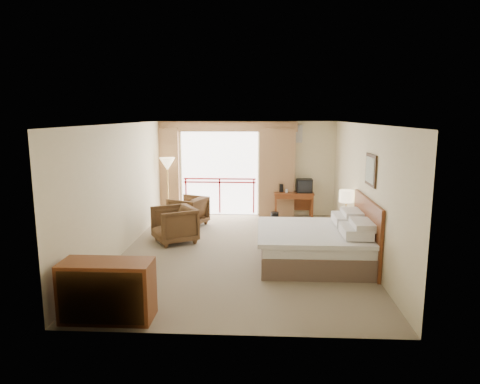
# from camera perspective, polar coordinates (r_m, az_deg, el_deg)

# --- Properties ---
(floor) EXTENTS (7.00, 7.00, 0.00)m
(floor) POSITION_cam_1_polar(r_m,az_deg,el_deg) (9.19, 0.19, -7.98)
(floor) COLOR #7F7058
(floor) RESTS_ON ground
(ceiling) EXTENTS (7.00, 7.00, 0.00)m
(ceiling) POSITION_cam_1_polar(r_m,az_deg,el_deg) (8.73, 0.20, 9.10)
(ceiling) COLOR white
(ceiling) RESTS_ON wall_back
(wall_back) EXTENTS (5.00, 0.00, 5.00)m
(wall_back) POSITION_cam_1_polar(r_m,az_deg,el_deg) (12.32, 0.98, 3.15)
(wall_back) COLOR beige
(wall_back) RESTS_ON ground
(wall_front) EXTENTS (5.00, 0.00, 5.00)m
(wall_front) POSITION_cam_1_polar(r_m,az_deg,el_deg) (5.46, -1.56, -6.01)
(wall_front) COLOR beige
(wall_front) RESTS_ON ground
(wall_left) EXTENTS (0.00, 7.00, 7.00)m
(wall_left) POSITION_cam_1_polar(r_m,az_deg,el_deg) (9.32, -15.34, 0.46)
(wall_left) COLOR beige
(wall_left) RESTS_ON ground
(wall_right) EXTENTS (0.00, 7.00, 7.00)m
(wall_right) POSITION_cam_1_polar(r_m,az_deg,el_deg) (9.10, 16.13, 0.19)
(wall_right) COLOR beige
(wall_right) RESTS_ON ground
(balcony_door) EXTENTS (2.40, 0.00, 2.40)m
(balcony_door) POSITION_cam_1_polar(r_m,az_deg,el_deg) (12.38, -2.74, 2.47)
(balcony_door) COLOR white
(balcony_door) RESTS_ON wall_back
(balcony_railing) EXTENTS (2.09, 0.03, 1.02)m
(balcony_railing) POSITION_cam_1_polar(r_m,az_deg,el_deg) (12.41, -2.73, 0.68)
(balcony_railing) COLOR #A70E12
(balcony_railing) RESTS_ON wall_back
(curtain_left) EXTENTS (1.00, 0.26, 2.50)m
(curtain_left) POSITION_cam_1_polar(r_m,az_deg,el_deg) (12.51, -10.35, 2.63)
(curtain_left) COLOR #896445
(curtain_left) RESTS_ON wall_back
(curtain_right) EXTENTS (1.00, 0.26, 2.50)m
(curtain_right) POSITION_cam_1_polar(r_m,az_deg,el_deg) (12.19, 4.95, 2.56)
(curtain_right) COLOR #896445
(curtain_right) RESTS_ON wall_back
(valance) EXTENTS (4.40, 0.22, 0.28)m
(valance) POSITION_cam_1_polar(r_m,az_deg,el_deg) (12.17, -2.84, 8.71)
(valance) COLOR #896445
(valance) RESTS_ON wall_back
(hvac_vent) EXTENTS (0.50, 0.04, 0.50)m
(hvac_vent) POSITION_cam_1_polar(r_m,az_deg,el_deg) (12.23, 7.14, 7.72)
(hvac_vent) COLOR silver
(hvac_vent) RESTS_ON wall_back
(bed) EXTENTS (2.13, 2.06, 0.97)m
(bed) POSITION_cam_1_polar(r_m,az_deg,el_deg) (8.57, 10.12, -6.88)
(bed) COLOR brown
(bed) RESTS_ON floor
(headboard) EXTENTS (0.06, 2.10, 1.30)m
(headboard) POSITION_cam_1_polar(r_m,az_deg,el_deg) (8.67, 16.54, -5.07)
(headboard) COLOR #5D2812
(headboard) RESTS_ON wall_right
(framed_art) EXTENTS (0.04, 0.72, 0.60)m
(framed_art) POSITION_cam_1_polar(r_m,az_deg,el_deg) (8.44, 17.03, 2.82)
(framed_art) COLOR black
(framed_art) RESTS_ON wall_right
(nightstand) EXTENTS (0.48, 0.56, 0.64)m
(nightstand) POSITION_cam_1_polar(r_m,az_deg,el_deg) (9.91, 13.86, -4.99)
(nightstand) COLOR #5D2812
(nightstand) RESTS_ON floor
(table_lamp) EXTENTS (0.32, 0.32, 0.57)m
(table_lamp) POSITION_cam_1_polar(r_m,az_deg,el_deg) (9.79, 14.00, -0.61)
(table_lamp) COLOR tan
(table_lamp) RESTS_ON nightstand
(phone) EXTENTS (0.22, 0.18, 0.08)m
(phone) POSITION_cam_1_polar(r_m,az_deg,el_deg) (9.67, 13.83, -3.14)
(phone) COLOR black
(phone) RESTS_ON nightstand
(desk) EXTENTS (1.11, 0.53, 0.72)m
(desk) POSITION_cam_1_polar(r_m,az_deg,el_deg) (12.22, 7.13, -0.74)
(desk) COLOR #5D2812
(desk) RESTS_ON floor
(tv) EXTENTS (0.43, 0.34, 0.39)m
(tv) POSITION_cam_1_polar(r_m,az_deg,el_deg) (12.13, 8.60, 0.82)
(tv) COLOR black
(tv) RESTS_ON desk
(coffee_maker) EXTENTS (0.14, 0.14, 0.24)m
(coffee_maker) POSITION_cam_1_polar(r_m,az_deg,el_deg) (12.10, 5.53, 0.51)
(coffee_maker) COLOR black
(coffee_maker) RESTS_ON desk
(cup) EXTENTS (0.08, 0.08, 0.10)m
(cup) POSITION_cam_1_polar(r_m,az_deg,el_deg) (12.07, 6.24, 0.14)
(cup) COLOR white
(cup) RESTS_ON desk
(wastebasket) EXTENTS (0.25, 0.25, 0.27)m
(wastebasket) POSITION_cam_1_polar(r_m,az_deg,el_deg) (11.70, 4.66, -3.34)
(wastebasket) COLOR black
(wastebasket) RESTS_ON floor
(armchair_far) EXTENTS (1.11, 1.10, 0.77)m
(armchair_far) POSITION_cam_1_polar(r_m,az_deg,el_deg) (11.39, -6.88, -4.44)
(armchair_far) COLOR #432C19
(armchair_far) RESTS_ON floor
(armchair_near) EXTENTS (1.22, 1.21, 0.82)m
(armchair_near) POSITION_cam_1_polar(r_m,az_deg,el_deg) (9.99, -8.67, -6.59)
(armchair_near) COLOR #432C19
(armchair_near) RESTS_ON floor
(side_table) EXTENTS (0.44, 0.44, 0.48)m
(side_table) POSITION_cam_1_polar(r_m,az_deg,el_deg) (10.68, -10.02, -3.70)
(side_table) COLOR black
(side_table) RESTS_ON floor
(book) EXTENTS (0.25, 0.29, 0.02)m
(book) POSITION_cam_1_polar(r_m,az_deg,el_deg) (10.64, -10.04, -2.89)
(book) COLOR white
(book) RESTS_ON side_table
(floor_lamp) EXTENTS (0.44, 0.44, 1.71)m
(floor_lamp) POSITION_cam_1_polar(r_m,az_deg,el_deg) (12.00, -9.67, 3.39)
(floor_lamp) COLOR tan
(floor_lamp) RESTS_ON floor
(dresser) EXTENTS (1.29, 0.55, 0.86)m
(dresser) POSITION_cam_1_polar(r_m,az_deg,el_deg) (6.48, -17.28, -12.44)
(dresser) COLOR #5D2812
(dresser) RESTS_ON floor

